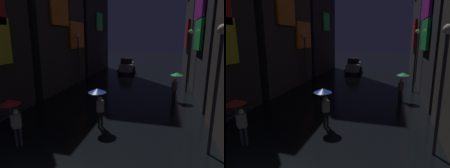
% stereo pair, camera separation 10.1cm
% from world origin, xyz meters
% --- Properties ---
extents(building_left_mid, '(4.25, 8.25, 13.40)m').
position_xyz_m(building_left_mid, '(-7.48, 13.13, 6.70)').
color(building_left_mid, '#33302D').
rests_on(building_left_mid, ground).
extents(building_right_far, '(4.25, 8.29, 14.53)m').
position_xyz_m(building_right_far, '(7.49, 22.15, 7.27)').
color(building_right_far, '#232328').
rests_on(building_right_far, ground).
extents(pedestrian_far_right_green, '(0.90, 0.90, 2.12)m').
position_xyz_m(pedestrian_far_right_green, '(3.96, 11.33, 1.67)').
color(pedestrian_far_right_green, black).
rests_on(pedestrian_far_right_green, ground).
extents(pedestrian_near_crossing_red, '(0.90, 0.90, 2.12)m').
position_xyz_m(pedestrian_near_crossing_red, '(-2.85, 2.95, 1.67)').
color(pedestrian_near_crossing_red, '#2D2D38').
rests_on(pedestrian_near_crossing_red, ground).
extents(pedestrian_midstreet_left_blue, '(0.90, 0.90, 2.12)m').
position_xyz_m(pedestrian_midstreet_left_blue, '(-0.01, 5.59, 1.67)').
color(pedestrian_midstreet_left_blue, black).
rests_on(pedestrian_midstreet_left_blue, ground).
extents(bicycle_parked_at_storefront, '(0.58, 1.76, 0.96)m').
position_xyz_m(bicycle_parked_at_storefront, '(-4.60, 4.74, 0.39)').
color(bicycle_parked_at_storefront, black).
rests_on(bicycle_parked_at_storefront, ground).
extents(car_distant, '(2.57, 4.29, 1.92)m').
position_xyz_m(car_distant, '(-1.83, 22.85, 0.93)').
color(car_distant, '#99999E').
rests_on(car_distant, ground).
extents(streetlamp_left_far, '(0.36, 0.36, 4.92)m').
position_xyz_m(streetlamp_left_far, '(-5.00, 14.45, 3.13)').
color(streetlamp_left_far, '#2D2D33').
rests_on(streetlamp_left_far, ground).
extents(streetlamp_right_near, '(0.36, 0.36, 5.03)m').
position_xyz_m(streetlamp_right_near, '(5.00, 4.45, 3.18)').
color(streetlamp_right_near, '#2D2D33').
rests_on(streetlamp_right_near, ground).
extents(streetlamp_right_far, '(0.36, 0.36, 5.20)m').
position_xyz_m(streetlamp_right_far, '(5.00, 14.24, 3.28)').
color(streetlamp_right_far, '#2D2D33').
rests_on(streetlamp_right_far, ground).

